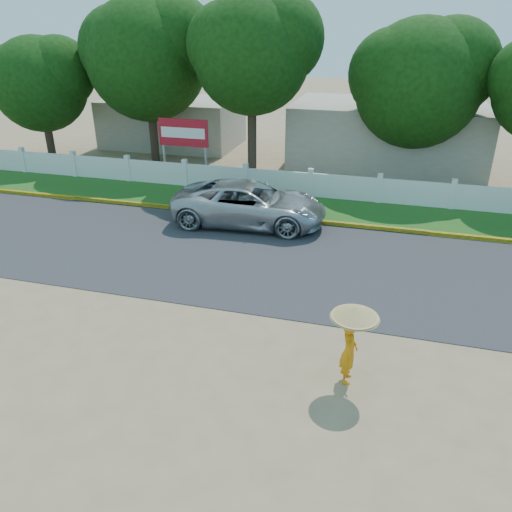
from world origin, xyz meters
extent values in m
plane|color=#9E8460|center=(0.00, 0.00, 0.00)|extent=(120.00, 120.00, 0.00)
cube|color=#38383A|center=(0.00, 4.50, 0.01)|extent=(60.00, 7.00, 0.02)
cube|color=#2D601E|center=(0.00, 9.75, 0.01)|extent=(60.00, 3.50, 0.03)
cube|color=yellow|center=(0.00, 8.05, 0.08)|extent=(40.00, 0.18, 0.16)
cube|color=silver|center=(0.00, 11.20, 0.55)|extent=(40.00, 0.10, 1.10)
cube|color=#B7AD99|center=(3.00, 18.00, 1.60)|extent=(10.00, 6.00, 3.20)
cube|color=#B7AD99|center=(-10.00, 19.00, 1.40)|extent=(8.00, 5.00, 2.80)
imported|color=#AEB2B7|center=(-1.73, 7.40, 0.82)|extent=(6.01, 3.02, 1.63)
imported|color=orange|center=(2.93, -1.03, 0.76)|extent=(0.40, 0.58, 1.53)
cylinder|color=#939398|center=(2.98, -1.03, 1.35)|extent=(0.02, 0.02, 0.99)
cone|color=tan|center=(2.98, -1.03, 1.78)|extent=(1.05, 1.05, 0.25)
cylinder|color=gray|center=(-7.54, 12.30, 1.00)|extent=(0.12, 0.12, 2.00)
cylinder|color=gray|center=(-5.34, 12.30, 1.00)|extent=(0.12, 0.12, 2.00)
cube|color=#B1121E|center=(-6.44, 12.30, 2.30)|extent=(2.50, 0.12, 1.30)
cube|color=silver|center=(-6.44, 12.24, 2.30)|extent=(2.25, 0.02, 0.49)
cylinder|color=#473828|center=(-3.40, 13.72, 2.13)|extent=(0.44, 0.44, 4.25)
sphere|color=#184910|center=(-3.40, 13.72, 5.76)|extent=(5.48, 5.48, 5.48)
cylinder|color=#473828|center=(4.17, 15.23, 1.45)|extent=(0.44, 0.44, 2.90)
sphere|color=#184910|center=(4.17, 15.23, 4.52)|extent=(5.87, 5.87, 5.87)
cylinder|color=#473828|center=(-15.37, 14.03, 1.33)|extent=(0.44, 0.44, 2.66)
sphere|color=#184910|center=(-15.37, 14.03, 4.04)|extent=(5.00, 5.00, 5.00)
cylinder|color=#473828|center=(-9.41, 15.05, 1.82)|extent=(0.44, 0.44, 3.63)
sphere|color=#184910|center=(-9.41, 15.05, 5.35)|extent=(6.26, 6.26, 6.26)
camera|label=1|loc=(3.31, -10.12, 7.35)|focal=35.00mm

